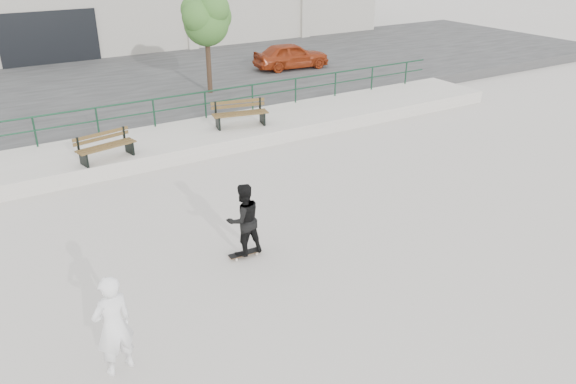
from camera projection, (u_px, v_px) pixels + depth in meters
ground at (288, 296)px, 11.67m from camera, size 120.00×120.00×0.00m
ledge at (141, 149)px, 18.91m from camera, size 30.00×3.00×0.50m
parking_strip at (81, 93)px, 25.48m from camera, size 60.00×14.00×0.50m
railing at (126, 111)px, 19.50m from camera, size 28.00×0.06×1.03m
bench_left at (105, 146)px, 17.20m from camera, size 1.89×0.89×0.84m
bench_right at (240, 114)px, 20.17m from camera, size 2.07×0.98×0.92m
tree at (207, 18)px, 23.31m from camera, size 2.36×2.09×4.19m
red_car at (291, 56)px, 28.63m from camera, size 4.01×1.97×1.32m
skateboard at (245, 253)px, 13.10m from camera, size 0.79×0.24×0.09m
standing_skater at (244, 219)px, 12.72m from camera, size 0.85×0.67×1.73m
seated_skater at (113, 326)px, 9.32m from camera, size 0.77×0.60×1.89m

